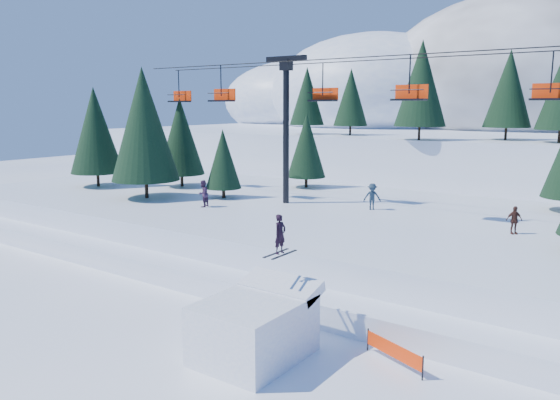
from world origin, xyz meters
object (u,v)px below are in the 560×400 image
Objects in this scene: banner_near at (394,351)px; banner_far at (550,355)px; jump_kicker at (256,326)px; chairlift at (417,107)px.

banner_near is 5.58m from banner_far.
banner_near is 0.96× the size of banner_far.
chairlift is (-0.42, 16.55, 8.09)m from jump_kicker.
jump_kicker reaches higher than banner_near.
chairlift is at bearing 91.46° from jump_kicker.
banner_far is at bearing 29.41° from jump_kicker.
chairlift is 16.80× the size of banner_far.
banner_far is at bearing 31.06° from banner_near.
chairlift is 17.31m from banner_far.
chairlift reaches higher than banner_far.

